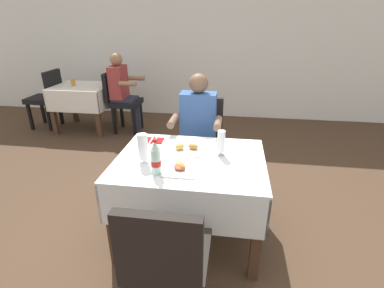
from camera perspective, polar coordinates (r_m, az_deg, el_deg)
ground_plane at (r=2.59m, az=-1.93°, el=-18.74°), size 11.00×11.00×0.00m
back_wall at (r=5.42m, az=4.76°, el=20.47°), size 11.00×0.12×2.87m
main_dining_table at (r=2.32m, az=-0.35°, el=-6.58°), size 1.16×0.91×0.74m
chair_far_diner_seat at (r=3.08m, az=1.98°, el=1.01°), size 0.44×0.50×0.97m
chair_near_camera_side at (r=1.68m, az=-4.98°, el=-21.87°), size 0.44×0.50×0.97m
seated_diner_far at (r=2.93m, az=1.10°, el=3.06°), size 0.50×0.46×1.26m
plate_near_camera at (r=2.07m, az=-2.40°, el=-4.80°), size 0.24×0.24×0.06m
plate_far_diner at (r=2.37m, az=-1.16°, el=-0.88°), size 0.25×0.25×0.07m
beer_glass_left at (r=2.26m, az=5.81°, el=0.17°), size 0.07×0.07×0.21m
beer_glass_middle at (r=2.15m, az=-9.74°, el=-0.81°), size 0.07×0.07×0.24m
cola_bottle_primary at (r=1.99m, az=-7.23°, el=-3.01°), size 0.07×0.07×0.26m
napkin_cutlery_set at (r=2.58m, az=-7.65°, el=0.74°), size 0.17×0.19×0.01m
background_dining_table at (r=5.09m, az=-20.86°, el=8.68°), size 0.88×0.75×0.74m
background_chair_left at (r=5.43m, az=-26.94°, el=8.59°), size 0.50×0.44×0.97m
background_chair_right at (r=4.81m, az=-14.02°, el=8.80°), size 0.50×0.44×0.97m
background_patron at (r=4.76m, az=-13.66°, el=10.62°), size 0.46×0.50×1.26m
background_table_tumbler at (r=5.04m, az=-22.59°, el=11.21°), size 0.06×0.06×0.11m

